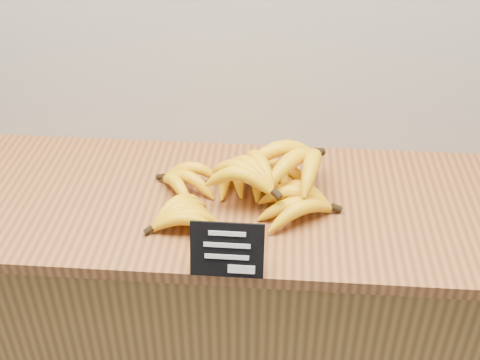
# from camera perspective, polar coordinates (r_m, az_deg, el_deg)

# --- Properties ---
(counter) EXTENTS (1.27, 0.50, 0.90)m
(counter) POSITION_cam_1_polar(r_m,az_deg,el_deg) (1.79, 0.13, -14.09)
(counter) COLOR olive
(counter) RESTS_ON ground
(counter_top) EXTENTS (1.52, 0.54, 0.03)m
(counter_top) POSITION_cam_1_polar(r_m,az_deg,el_deg) (1.47, 0.15, -2.22)
(counter_top) COLOR brown
(counter_top) RESTS_ON counter
(chalkboard_sign) EXTENTS (0.15, 0.04, 0.12)m
(chalkboard_sign) POSITION_cam_1_polar(r_m,az_deg,el_deg) (1.23, -1.24, -6.67)
(chalkboard_sign) COLOR black
(chalkboard_sign) RESTS_ON counter_top
(banana_pile) EXTENTS (0.47, 0.32, 0.13)m
(banana_pile) POSITION_cam_1_polar(r_m,az_deg,el_deg) (1.43, 1.57, -0.21)
(banana_pile) COLOR #F1BA09
(banana_pile) RESTS_ON counter_top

